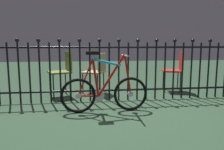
% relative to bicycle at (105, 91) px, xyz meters
% --- Properties ---
extents(ground_plane, '(20.00, 20.00, 0.00)m').
position_rel_bicycle_xyz_m(ground_plane, '(0.26, -0.08, -0.33)').
color(ground_plane, '#2A422E').
extents(iron_fence, '(4.85, 0.07, 1.17)m').
position_rel_bicycle_xyz_m(iron_fence, '(0.19, 0.66, 0.27)').
color(iron_fence, black).
rests_on(iron_fence, ground).
extents(bicycle, '(1.34, 0.40, 0.93)m').
position_rel_bicycle_xyz_m(bicycle, '(0.00, 0.00, 0.00)').
color(bicycle, black).
rests_on(bicycle, ground).
extents(chair_tan, '(0.56, 0.56, 0.84)m').
position_rel_bicycle_xyz_m(chair_tan, '(-0.05, 1.33, 0.18)').
color(chair_tan, black).
rests_on(chair_tan, ground).
extents(chair_red, '(0.50, 0.50, 0.87)m').
position_rel_bicycle_xyz_m(chair_red, '(1.69, 1.30, 0.20)').
color(chair_red, black).
rests_on(chair_red, ground).
extents(chair_olive, '(0.52, 0.52, 0.89)m').
position_rel_bicycle_xyz_m(chair_olive, '(-0.73, 1.15, 0.22)').
color(chair_olive, black).
rests_on(chair_olive, ground).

